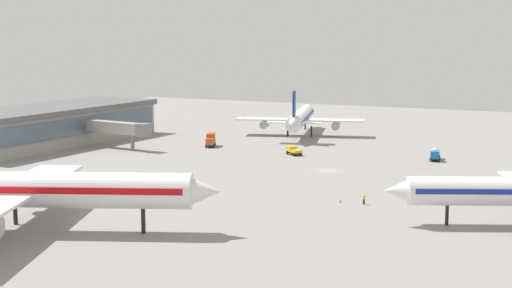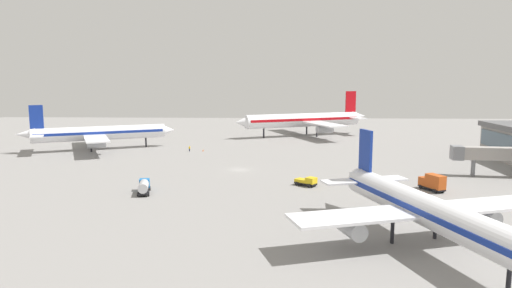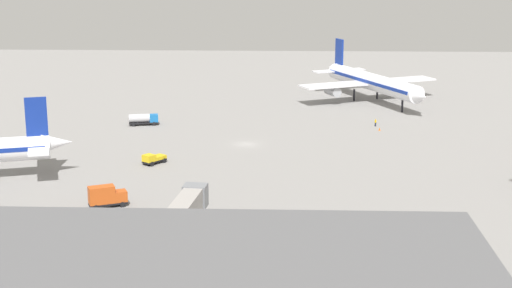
{
  "view_description": "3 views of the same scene",
  "coord_description": "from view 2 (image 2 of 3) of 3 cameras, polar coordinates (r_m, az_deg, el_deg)",
  "views": [
    {
      "loc": [
        144.57,
        56.54,
        27.28
      ],
      "look_at": [
        9.17,
        -12.07,
        5.89
      ],
      "focal_mm": 53.57,
      "sensor_mm": 36.0,
      "label": 1
    },
    {
      "loc": [
        -107.01,
        -8.38,
        21.64
      ],
      "look_at": [
        14.97,
        -3.47,
        4.09
      ],
      "focal_mm": 32.14,
      "sensor_mm": 36.0,
      "label": 2
    },
    {
      "loc": [
        7.33,
        -148.85,
        37.59
      ],
      "look_at": [
        2.21,
        -9.87,
        2.55
      ],
      "focal_mm": 54.71,
      "sensor_mm": 36.0,
      "label": 3
    }
  ],
  "objects": [
    {
      "name": "ground",
      "position": [
        109.5,
        -2.13,
        -3.23
      ],
      "size": [
        288.0,
        288.0,
        0.0
      ],
      "primitive_type": "plane",
      "color": "gray"
    },
    {
      "name": "airplane_at_gate",
      "position": [
        147.21,
        -18.98,
        1.28
      ],
      "size": [
        35.83,
        43.15,
        14.02
      ],
      "rotation": [
        0.0,
        0.0,
        5.15
      ],
      "color": "white",
      "rests_on": "ground"
    },
    {
      "name": "airplane_taxiing",
      "position": [
        173.74,
        6.07,
        2.99
      ],
      "size": [
        42.93,
        51.84,
        16.68
      ],
      "rotation": [
        0.0,
        0.0,
        1.98
      ],
      "color": "white",
      "rests_on": "ground"
    },
    {
      "name": "airplane_distant",
      "position": [
        62.92,
        20.5,
        -7.76
      ],
      "size": [
        43.37,
        35.56,
        13.53
      ],
      "rotation": [
        0.0,
        0.0,
        3.45
      ],
      "color": "white",
      "rests_on": "ground"
    },
    {
      "name": "pushback_tractor",
      "position": [
        93.54,
        6.35,
        -4.64
      ],
      "size": [
        4.18,
        4.65,
        1.9
      ],
      "rotation": [
        0.0,
        0.0,
        4.06
      ],
      "color": "black",
      "rests_on": "ground"
    },
    {
      "name": "fuel_truck",
      "position": [
        89.53,
        -13.79,
        -5.14
      ],
      "size": [
        6.56,
        3.27,
        2.5
      ],
      "rotation": [
        0.0,
        0.0,
        0.22
      ],
      "color": "black",
      "rests_on": "ground"
    },
    {
      "name": "catering_truck",
      "position": [
        95.29,
        21.14,
        -4.46
      ],
      "size": [
        5.89,
        4.02,
        3.3
      ],
      "rotation": [
        0.0,
        0.0,
        0.42
      ],
      "color": "black",
      "rests_on": "ground"
    },
    {
      "name": "ground_crew_worker",
      "position": [
        138.14,
        -8.28,
        -0.56
      ],
      "size": [
        0.51,
        0.53,
        1.67
      ],
      "rotation": [
        0.0,
        0.0,
        5.85
      ],
      "color": "#1E2338",
      "rests_on": "ground"
    },
    {
      "name": "jet_bridge",
      "position": [
        113.87,
        27.64,
        -1.1
      ],
      "size": [
        5.1,
        19.65,
        6.74
      ],
      "rotation": [
        0.0,
        0.0,
        1.45
      ],
      "color": "#9E9993",
      "rests_on": "ground"
    },
    {
      "name": "safety_cone_near_gate",
      "position": [
        137.97,
        -6.61,
        -0.77
      ],
      "size": [
        0.44,
        0.44,
        0.6
      ],
      "primitive_type": "cone",
      "color": "#EA590C",
      "rests_on": "ground"
    }
  ]
}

